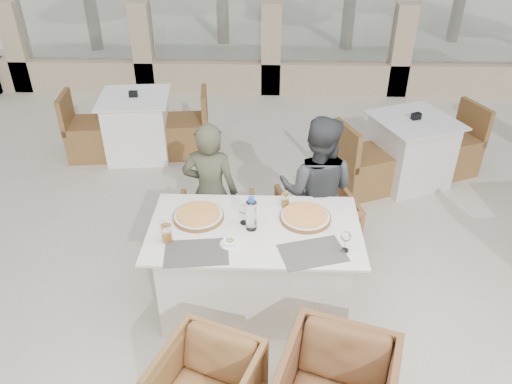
{
  "coord_description": "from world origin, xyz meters",
  "views": [
    {
      "loc": [
        0.01,
        -2.91,
        3.03
      ],
      "look_at": [
        -0.09,
        0.39,
        0.9
      ],
      "focal_mm": 35.0,
      "sensor_mm": 36.0,
      "label": 1
    }
  ],
  "objects_px": {
    "armchair_far_left": "(218,235)",
    "beer_glass_right": "(285,200)",
    "pizza_right": "(305,216)",
    "diner_left": "(211,192)",
    "pizza_left": "(198,215)",
    "olive_dish": "(230,242)",
    "bg_table_a": "(138,126)",
    "wine_glass_corner": "(345,240)",
    "armchair_far_right": "(316,222)",
    "bg_table_b": "(410,151)",
    "wine_glass_centre": "(244,213)",
    "water_bottle": "(251,213)",
    "beer_glass_left": "(167,233)",
    "diner_right": "(317,191)",
    "dining_table": "(255,267)"
  },
  "relations": [
    {
      "from": "armchair_far_left",
      "to": "beer_glass_right",
      "type": "bearing_deg",
      "value": 158.04
    },
    {
      "from": "pizza_right",
      "to": "diner_left",
      "type": "xyz_separation_m",
      "value": [
        -0.79,
        0.52,
        -0.13
      ]
    },
    {
      "from": "pizza_left",
      "to": "olive_dish",
      "type": "xyz_separation_m",
      "value": [
        0.27,
        -0.31,
        -0.0
      ]
    },
    {
      "from": "pizza_left",
      "to": "bg_table_a",
      "type": "bearing_deg",
      "value": 114.16
    },
    {
      "from": "wine_glass_corner",
      "to": "armchair_far_left",
      "type": "distance_m",
      "value": 1.35
    },
    {
      "from": "pizza_right",
      "to": "armchair_far_right",
      "type": "bearing_deg",
      "value": 75.64
    },
    {
      "from": "wine_glass_corner",
      "to": "bg_table_b",
      "type": "relative_size",
      "value": 0.11
    },
    {
      "from": "wine_glass_centre",
      "to": "water_bottle",
      "type": "bearing_deg",
      "value": -50.09
    },
    {
      "from": "water_bottle",
      "to": "wine_glass_corner",
      "type": "distance_m",
      "value": 0.71
    },
    {
      "from": "water_bottle",
      "to": "diner_left",
      "type": "bearing_deg",
      "value": 120.34
    },
    {
      "from": "armchair_far_right",
      "to": "bg_table_b",
      "type": "xyz_separation_m",
      "value": [
        1.13,
        1.27,
        0.09
      ]
    },
    {
      "from": "pizza_left",
      "to": "bg_table_a",
      "type": "xyz_separation_m",
      "value": [
        -1.09,
        2.43,
        -0.41
      ]
    },
    {
      "from": "water_bottle",
      "to": "wine_glass_centre",
      "type": "bearing_deg",
      "value": 129.91
    },
    {
      "from": "beer_glass_left",
      "to": "armchair_far_right",
      "type": "bearing_deg",
      "value": 37.98
    },
    {
      "from": "wine_glass_corner",
      "to": "diner_left",
      "type": "xyz_separation_m",
      "value": [
        -1.05,
        0.89,
        -0.2
      ]
    },
    {
      "from": "water_bottle",
      "to": "diner_left",
      "type": "distance_m",
      "value": 0.8
    },
    {
      "from": "armchair_far_left",
      "to": "water_bottle",
      "type": "bearing_deg",
      "value": 119.03
    },
    {
      "from": "beer_glass_left",
      "to": "beer_glass_right",
      "type": "height_order",
      "value": "beer_glass_left"
    },
    {
      "from": "pizza_right",
      "to": "wine_glass_corner",
      "type": "bearing_deg",
      "value": -55.27
    },
    {
      "from": "pizza_right",
      "to": "pizza_left",
      "type": "bearing_deg",
      "value": -179.09
    },
    {
      "from": "olive_dish",
      "to": "diner_left",
      "type": "bearing_deg",
      "value": 105.78
    },
    {
      "from": "pizza_left",
      "to": "armchair_far_right",
      "type": "xyz_separation_m",
      "value": [
        0.98,
        0.62,
        -0.5
      ]
    },
    {
      "from": "diner_right",
      "to": "beer_glass_right",
      "type": "bearing_deg",
      "value": 64.2
    },
    {
      "from": "diner_left",
      "to": "armchair_far_left",
      "type": "bearing_deg",
      "value": 117.3
    },
    {
      "from": "pizza_left",
      "to": "beer_glass_left",
      "type": "relative_size",
      "value": 2.76
    },
    {
      "from": "pizza_right",
      "to": "wine_glass_centre",
      "type": "bearing_deg",
      "value": -172.03
    },
    {
      "from": "pizza_left",
      "to": "diner_right",
      "type": "relative_size",
      "value": 0.28
    },
    {
      "from": "beer_glass_right",
      "to": "olive_dish",
      "type": "xyz_separation_m",
      "value": [
        -0.4,
        -0.5,
        -0.04
      ]
    },
    {
      "from": "water_bottle",
      "to": "beer_glass_right",
      "type": "relative_size",
      "value": 2.29
    },
    {
      "from": "pizza_left",
      "to": "pizza_right",
      "type": "xyz_separation_m",
      "value": [
        0.82,
        0.01,
        0.0
      ]
    },
    {
      "from": "wine_glass_centre",
      "to": "beer_glass_left",
      "type": "xyz_separation_m",
      "value": [
        -0.54,
        -0.24,
        -0.02
      ]
    },
    {
      "from": "dining_table",
      "to": "water_bottle",
      "type": "xyz_separation_m",
      "value": [
        -0.02,
        -0.01,
        0.53
      ]
    },
    {
      "from": "diner_left",
      "to": "bg_table_a",
      "type": "distance_m",
      "value": 2.22
    },
    {
      "from": "armchair_far_right",
      "to": "dining_table",
      "type": "bearing_deg",
      "value": 37.57
    },
    {
      "from": "beer_glass_right",
      "to": "wine_glass_corner",
      "type": "bearing_deg",
      "value": -53.09
    },
    {
      "from": "water_bottle",
      "to": "diner_right",
      "type": "relative_size",
      "value": 0.2
    },
    {
      "from": "beer_glass_left",
      "to": "armchair_far_right",
      "type": "distance_m",
      "value": 1.58
    },
    {
      "from": "diner_right",
      "to": "water_bottle",
      "type": "bearing_deg",
      "value": 64.42
    },
    {
      "from": "pizza_right",
      "to": "bg_table_a",
      "type": "bearing_deg",
      "value": 128.37
    },
    {
      "from": "pizza_left",
      "to": "armchair_far_left",
      "type": "height_order",
      "value": "pizza_left"
    },
    {
      "from": "pizza_left",
      "to": "diner_right",
      "type": "bearing_deg",
      "value": 28.62
    },
    {
      "from": "pizza_right",
      "to": "water_bottle",
      "type": "xyz_separation_m",
      "value": [
        -0.41,
        -0.13,
        0.12
      ]
    },
    {
      "from": "bg_table_a",
      "to": "bg_table_b",
      "type": "distance_m",
      "value": 3.25
    },
    {
      "from": "armchair_far_left",
      "to": "diner_right",
      "type": "relative_size",
      "value": 0.49
    },
    {
      "from": "wine_glass_centre",
      "to": "armchair_far_left",
      "type": "bearing_deg",
      "value": 121.3
    },
    {
      "from": "dining_table",
      "to": "armchair_far_right",
      "type": "height_order",
      "value": "dining_table"
    },
    {
      "from": "olive_dish",
      "to": "bg_table_b",
      "type": "relative_size",
      "value": 0.07
    },
    {
      "from": "dining_table",
      "to": "diner_left",
      "type": "distance_m",
      "value": 0.81
    },
    {
      "from": "pizza_left",
      "to": "beer_glass_left",
      "type": "xyz_separation_m",
      "value": [
        -0.19,
        -0.29,
        0.05
      ]
    },
    {
      "from": "wine_glass_corner",
      "to": "diner_left",
      "type": "distance_m",
      "value": 1.39
    }
  ]
}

